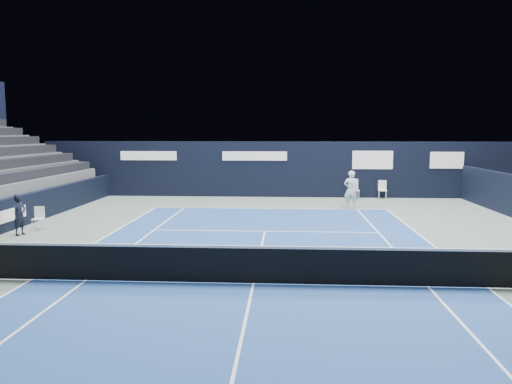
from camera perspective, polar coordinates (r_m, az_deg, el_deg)
ground at (r=14.03m, az=0.24°, el=-8.08°), size 48.00×48.00×0.00m
court_surface at (r=12.11m, az=-0.31°, el=-10.49°), size 10.97×23.77×0.01m
folding_chair_back_a at (r=27.53m, az=11.12°, el=0.69°), size 0.52×0.55×1.09m
folding_chair_back_b at (r=28.04m, az=14.25°, el=0.42°), size 0.48×0.46×1.01m
line_judge_chair at (r=20.34m, az=-23.58°, el=-2.57°), size 0.41×0.40×0.85m
line_judge at (r=19.43m, az=-25.42°, el=-2.36°), size 0.47×0.60×1.45m
court_markings at (r=12.11m, az=-0.31°, el=-10.47°), size 11.03×23.83×0.00m
tennis_net at (r=11.97m, az=-0.31°, el=-8.18°), size 12.90×0.10×1.10m
back_sponsor_wall at (r=28.12m, az=1.92°, el=2.64°), size 26.00×0.63×3.10m
side_barrier_left at (r=20.52m, az=-26.61°, el=-2.33°), size 0.33×22.00×1.20m
tennis_player at (r=24.16m, az=10.78°, el=0.28°), size 0.67×0.84×1.80m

